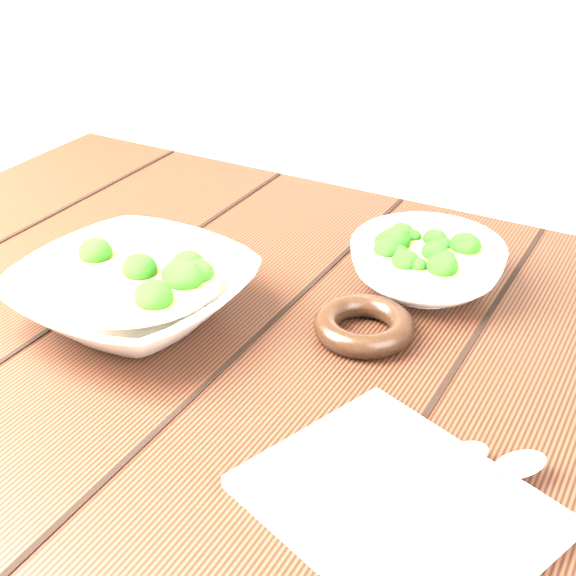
{
  "coord_description": "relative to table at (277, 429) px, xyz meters",
  "views": [
    {
      "loc": [
        0.35,
        -0.6,
        1.21
      ],
      "look_at": [
        0.0,
        0.02,
        0.8
      ],
      "focal_mm": 50.0,
      "sensor_mm": 36.0,
      "label": 1
    }
  ],
  "objects": [
    {
      "name": "table",
      "position": [
        0.0,
        0.0,
        0.0
      ],
      "size": [
        1.2,
        0.8,
        0.75
      ],
      "color": "black",
      "rests_on": "ground"
    },
    {
      "name": "spoon_right",
      "position": [
        0.25,
        -0.11,
        0.13
      ],
      "size": [
        0.12,
        0.16,
        0.01
      ],
      "color": "#B8B1A2",
      "rests_on": "napkin"
    },
    {
      "name": "soup_bowl_back",
      "position": [
        0.1,
        0.18,
        0.15
      ],
      "size": [
        0.23,
        0.23,
        0.06
      ],
      "color": "silver",
      "rests_on": "table"
    },
    {
      "name": "soup_bowl_front",
      "position": [
        -0.15,
        -0.04,
        0.15
      ],
      "size": [
        0.26,
        0.26,
        0.07
      ],
      "color": "silver",
      "rests_on": "table"
    },
    {
      "name": "trivet",
      "position": [
        0.08,
        0.05,
        0.13
      ],
      "size": [
        0.13,
        0.13,
        0.03
      ],
      "primitive_type": "torus",
      "rotation": [
        0.0,
        0.0,
        0.34
      ],
      "color": "black",
      "rests_on": "table"
    },
    {
      "name": "spoon_left",
      "position": [
        0.21,
        -0.12,
        0.13
      ],
      "size": [
        0.11,
        0.16,
        0.01
      ],
      "color": "#B8B1A2",
      "rests_on": "napkin"
    },
    {
      "name": "napkin",
      "position": [
        0.2,
        -0.16,
        0.13
      ],
      "size": [
        0.27,
        0.24,
        0.01
      ],
      "primitive_type": "cube",
      "rotation": [
        0.0,
        0.0,
        -0.35
      ],
      "color": "#BBB39B",
      "rests_on": "table"
    }
  ]
}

